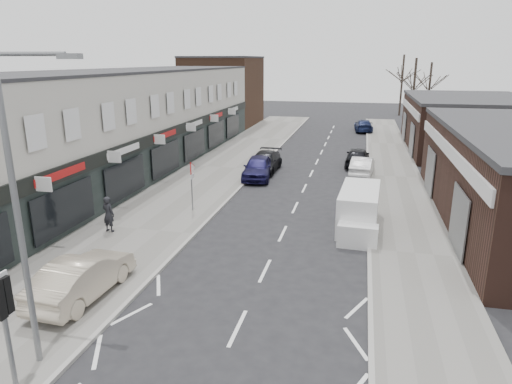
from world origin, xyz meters
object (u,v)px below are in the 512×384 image
Objects in this scene: parked_car_right_a at (362,166)px; parked_car_left_b at (264,162)px; parked_car_right_c at (364,126)px; traffic_light at (2,307)px; street_lamp at (21,199)px; white_van at (359,211)px; parked_car_right_b at (357,157)px; parked_car_left_a at (258,167)px; pedestrian at (108,214)px; sedan_on_pavement at (82,277)px; warning_sign at (192,172)px.

parked_car_left_b is at bearing 8.08° from parked_car_right_a.
traffic_light is at bearing 76.34° from parked_car_right_c.
street_lamp is at bearing 75.94° from parked_car_right_a.
parked_car_right_a is at bearing 86.29° from parked_car_right_c.
parked_car_right_c is at bearing -84.83° from parked_car_right_a.
white_van reaches higher than parked_car_left_b.
parked_car_left_b is 22.26m from parked_car_right_c.
white_van reaches higher than parked_car_right_b.
white_van is at bearing -55.37° from parked_car_left_a.
parked_car_right_c is at bearing 79.62° from street_lamp.
parked_car_right_b is at bearing 34.76° from parked_car_left_a.
parked_car_right_b is (6.52, 5.35, -0.05)m from parked_car_left_a.
parked_car_right_b is (6.52, 3.27, 0.02)m from parked_car_left_b.
pedestrian is 12.42m from parked_car_left_a.
street_lamp is 1.98× the size of parked_car_right_a.
parked_car_right_b reaches higher than parked_car_right_c.
traffic_light reaches higher than sedan_on_pavement.
parked_car_right_a is (9.00, 19.71, -0.17)m from sedan_on_pavement.
warning_sign is 15.60m from parked_car_right_b.
traffic_light is 1.84× the size of pedestrian.
parked_car_right_a is (6.90, 2.43, -0.10)m from parked_car_left_a.
warning_sign is 0.62× the size of sedan_on_pavement.
parked_car_left_a is at bearing -88.87° from parked_car_left_b.
warning_sign is 9.60m from sedan_on_pavement.
street_lamp is (-0.13, 1.22, 2.20)m from traffic_light.
parked_car_right_b is at bearing 94.28° from white_van.
street_lamp reaches higher than warning_sign.
pedestrian is 0.42× the size of parked_car_right_a.
sedan_on_pavement is 24.22m from parked_car_right_b.
warning_sign reaches higher than parked_car_left_b.
white_van is 31.57m from parked_car_right_c.
sedan_on_pavement is 1.07× the size of parked_car_right_a.
warning_sign is 0.56× the size of parked_car_left_b.
white_van is 1.20× the size of parked_car_right_b.
street_lamp is at bearing 75.91° from parked_car_right_c.
parked_car_right_c is at bearing -100.08° from sedan_on_pavement.
warning_sign is 0.60× the size of parked_car_left_a.
traffic_light is at bearing 77.11° from parked_car_right_a.
pedestrian reaches higher than parked_car_left_a.
warning_sign reaches higher than parked_car_right_b.
sedan_on_pavement is 0.96× the size of parked_car_left_a.
pedestrian reaches higher than parked_car_right_c.
pedestrian is 14.38m from parked_car_left_b.
parked_car_left_b is at bearing 87.60° from traffic_light.
sedan_on_pavement is at bearing -95.06° from parked_car_left_b.
pedestrian is 36.65m from parked_car_right_c.
traffic_light is 4.91m from sedan_on_pavement.
warning_sign is 0.64× the size of parked_car_right_b.
warning_sign reaches higher than pedestrian.
pedestrian is at bearing 110.31° from street_lamp.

